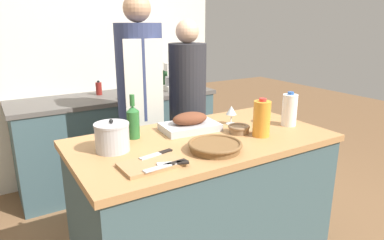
% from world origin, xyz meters
% --- Properties ---
extents(kitchen_island, '(1.56, 0.83, 0.93)m').
position_xyz_m(kitchen_island, '(0.00, 0.00, 0.47)').
color(kitchen_island, '#3D565B').
rests_on(kitchen_island, ground_plane).
extents(back_counter, '(1.96, 0.60, 0.91)m').
position_xyz_m(back_counter, '(0.00, 1.54, 0.46)').
color(back_counter, '#3D565B').
rests_on(back_counter, ground_plane).
extents(back_wall, '(2.46, 0.10, 2.55)m').
position_xyz_m(back_wall, '(0.00, 1.89, 1.27)').
color(back_wall, silver).
rests_on(back_wall, ground_plane).
extents(roasting_pan, '(0.38, 0.26, 0.12)m').
position_xyz_m(roasting_pan, '(0.01, 0.16, 0.98)').
color(roasting_pan, '#BCBCC1').
rests_on(roasting_pan, kitchen_island).
extents(wicker_basket, '(0.30, 0.30, 0.05)m').
position_xyz_m(wicker_basket, '(-0.06, -0.21, 0.96)').
color(wicker_basket, brown).
rests_on(wicker_basket, kitchen_island).
extents(cutting_board, '(0.31, 0.19, 0.02)m').
position_xyz_m(cutting_board, '(-0.44, -0.22, 0.94)').
color(cutting_board, '#AD7F51').
rests_on(cutting_board, kitchen_island).
extents(stock_pot, '(0.19, 0.19, 0.18)m').
position_xyz_m(stock_pot, '(-0.53, 0.07, 1.01)').
color(stock_pot, '#B7B7BC').
rests_on(stock_pot, kitchen_island).
extents(mixing_bowl, '(0.14, 0.14, 0.05)m').
position_xyz_m(mixing_bowl, '(0.24, -0.04, 0.96)').
color(mixing_bowl, '#846647').
rests_on(mixing_bowl, kitchen_island).
extents(juice_jug, '(0.10, 0.10, 0.24)m').
position_xyz_m(juice_jug, '(0.32, -0.16, 1.04)').
color(juice_jug, orange).
rests_on(juice_jug, kitchen_island).
extents(milk_jug, '(0.10, 0.10, 0.23)m').
position_xyz_m(milk_jug, '(0.63, -0.09, 1.04)').
color(milk_jug, white).
rests_on(milk_jug, kitchen_island).
extents(wine_bottle_green, '(0.08, 0.08, 0.27)m').
position_xyz_m(wine_bottle_green, '(-0.36, 0.21, 1.04)').
color(wine_bottle_green, '#28662D').
rests_on(wine_bottle_green, kitchen_island).
extents(wine_glass_left, '(0.07, 0.07, 0.13)m').
position_xyz_m(wine_glass_left, '(0.32, 0.14, 1.02)').
color(wine_glass_left, silver).
rests_on(wine_glass_left, kitchen_island).
extents(knife_chef, '(0.23, 0.05, 0.01)m').
position_xyz_m(knife_chef, '(-0.40, -0.30, 0.95)').
color(knife_chef, '#B7B7BC').
rests_on(knife_chef, cutting_board).
extents(knife_paring, '(0.15, 0.09, 0.01)m').
position_xyz_m(knife_paring, '(-0.35, -0.29, 0.95)').
color(knife_paring, '#B7B7BC').
rests_on(knife_paring, cutting_board).
extents(knife_bread, '(0.20, 0.07, 0.01)m').
position_xyz_m(knife_bread, '(-0.37, -0.14, 0.95)').
color(knife_bread, '#B7B7BC').
rests_on(knife_bread, cutting_board).
extents(stand_mixer, '(0.18, 0.14, 0.28)m').
position_xyz_m(stand_mixer, '(0.60, 1.48, 1.03)').
color(stand_mixer, silver).
rests_on(stand_mixer, back_counter).
extents(condiment_bottle_tall, '(0.06, 0.06, 0.20)m').
position_xyz_m(condiment_bottle_tall, '(0.59, 1.66, 1.01)').
color(condiment_bottle_tall, '#234C28').
rests_on(condiment_bottle_tall, back_counter).
extents(condiment_bottle_short, '(0.06, 0.06, 0.14)m').
position_xyz_m(condiment_bottle_short, '(0.33, 1.50, 0.97)').
color(condiment_bottle_short, '#234C28').
rests_on(condiment_bottle_short, back_counter).
extents(condiment_bottle_extra, '(0.06, 0.06, 0.14)m').
position_xyz_m(condiment_bottle_extra, '(-0.14, 1.65, 0.98)').
color(condiment_bottle_extra, maroon).
rests_on(condiment_bottle_extra, back_counter).
extents(person_cook_aproned, '(0.36, 0.39, 1.81)m').
position_xyz_m(person_cook_aproned, '(-0.03, 0.86, 1.00)').
color(person_cook_aproned, beige).
rests_on(person_cook_aproned, ground_plane).
extents(person_cook_guest, '(0.31, 0.31, 1.62)m').
position_xyz_m(person_cook_guest, '(0.37, 0.80, 0.90)').
color(person_cook_guest, beige).
rests_on(person_cook_guest, ground_plane).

